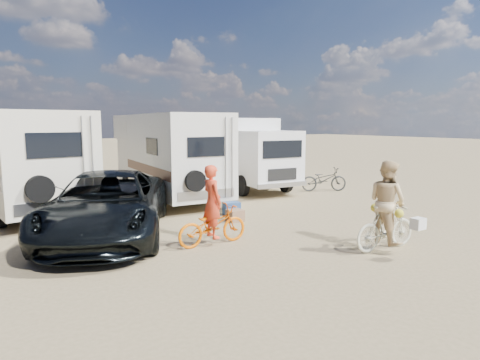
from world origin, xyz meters
TOP-DOWN VIEW (x-y plane):
  - ground at (0.00, 0.00)m, footprint 140.00×140.00m
  - rv_main at (0.35, 6.95)m, footprint 2.73×7.71m
  - rv_left at (-4.63, 7.06)m, footprint 3.41×7.46m
  - box_truck at (4.08, 7.20)m, footprint 2.82×6.56m
  - dark_suv at (-3.20, 2.28)m, footprint 4.96×6.53m
  - bike_man at (-1.29, 0.20)m, footprint 1.80×0.65m
  - bike_woman at (1.87, -2.29)m, footprint 1.78×0.62m
  - rider_man at (-1.29, 0.20)m, footprint 0.42×0.64m
  - rider_woman at (1.87, -2.29)m, footprint 0.78×0.96m
  - bike_parked at (6.47, 4.53)m, footprint 2.02×1.47m
  - cooler at (0.79, 2.74)m, footprint 0.56×0.45m
  - crate at (0.41, 1.92)m, footprint 0.43×0.43m

SIDE VIEW (x-z plane):
  - ground at x=0.00m, z-range 0.00..0.00m
  - crate at x=0.41m, z-range 0.00..0.35m
  - cooler at x=0.79m, z-range 0.00..0.41m
  - bike_man at x=-1.29m, z-range 0.00..0.94m
  - bike_parked at x=6.47m, z-range 0.00..1.01m
  - bike_woman at x=1.87m, z-range 0.00..1.05m
  - dark_suv at x=-3.20m, z-range 0.00..1.65m
  - rider_man at x=-1.29m, z-range 0.00..1.74m
  - rider_woman at x=1.87m, z-range 0.00..1.88m
  - box_truck at x=4.08m, z-range 0.00..3.09m
  - rv_main at x=0.35m, z-range 0.00..3.21m
  - rv_left at x=-4.63m, z-range 0.00..3.23m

